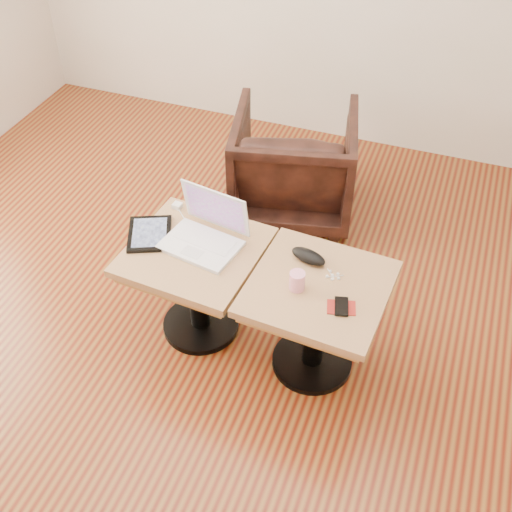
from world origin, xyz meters
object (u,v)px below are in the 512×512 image
(side_table_left, at_px, (196,270))
(striped_cup, at_px, (297,281))
(side_table_right, at_px, (317,307))
(armchair, at_px, (294,165))
(laptop, at_px, (206,233))

(side_table_left, relative_size, striped_cup, 7.27)
(side_table_right, relative_size, armchair, 0.87)
(side_table_left, xyz_separation_m, side_table_right, (0.62, -0.03, 0.00))
(laptop, bearing_deg, side_table_left, -104.42)
(side_table_left, distance_m, armchair, 1.14)
(side_table_left, height_order, striped_cup, striped_cup)
(side_table_left, distance_m, side_table_right, 0.62)
(side_table_right, height_order, laptop, laptop)
(side_table_right, xyz_separation_m, striped_cup, (-0.09, -0.05, 0.18))
(side_table_left, height_order, laptop, laptop)
(side_table_left, relative_size, laptop, 1.64)
(striped_cup, bearing_deg, armchair, 107.76)
(side_table_right, bearing_deg, laptop, 174.07)
(side_table_left, xyz_separation_m, armchair, (0.14, 1.12, -0.08))
(striped_cup, relative_size, armchair, 0.12)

